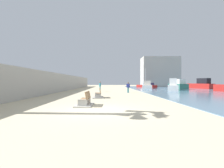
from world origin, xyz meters
TOP-DOWN VIEW (x-y plane):
  - ground_plane at (0.00, 18.00)m, footprint 120.00×120.00m
  - seawall at (-7.50, 18.00)m, footprint 0.80×64.00m
  - bench_near at (-0.90, 1.82)m, footprint 1.16×2.13m
  - bench_far at (-0.38, 7.50)m, footprint 1.27×2.18m
  - person_walking at (3.58, 15.31)m, footprint 0.51×0.27m
  - person_standing at (-0.78, 17.96)m, footprint 0.31×0.47m
  - boat_far_right at (9.95, 30.53)m, footprint 3.46×5.81m
  - boat_outer at (16.09, 27.23)m, footprint 2.61×5.54m
  - boat_nearest at (12.91, 21.90)m, footprint 3.41×5.05m
  - boat_distant at (11.33, 37.43)m, footprint 4.54×7.66m
  - boat_mid_bay at (22.51, 29.59)m, footprint 3.03×7.46m
  - harbor_building at (17.64, 46.00)m, footprint 12.00×6.00m

SIDE VIEW (x-z plane):
  - ground_plane at x=0.00m, z-range 0.00..0.00m
  - bench_near at x=-0.90m, z-range -0.26..0.72m
  - bench_far at x=-0.38m, z-range -0.26..0.72m
  - boat_distant at x=11.33m, z-range -2.16..3.26m
  - boat_far_right at x=9.95m, z-range -0.22..1.64m
  - boat_nearest at x=12.91m, z-range -0.28..1.97m
  - boat_outer at x=16.09m, z-range -0.24..1.96m
  - person_walking at x=3.58m, z-range 0.12..1.69m
  - boat_mid_bay at x=22.51m, z-range -0.29..2.16m
  - person_standing at x=-0.78m, z-range 0.14..1.86m
  - seawall at x=-7.50m, z-range 0.00..2.96m
  - harbor_building at x=17.64m, z-range 0.00..9.81m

